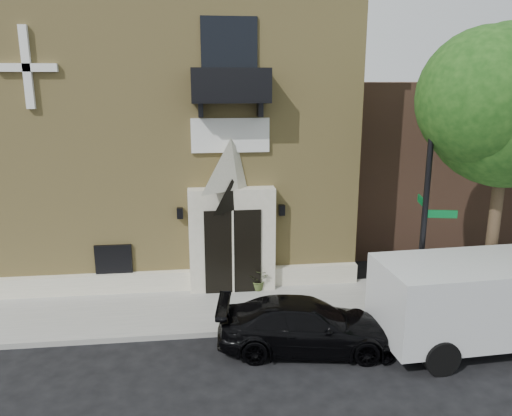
{
  "coord_description": "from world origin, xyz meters",
  "views": [
    {
      "loc": [
        -2.0,
        -11.74,
        6.45
      ],
      "look_at": [
        -0.36,
        2.0,
        2.92
      ],
      "focal_mm": 35.0,
      "sensor_mm": 36.0,
      "label": 1
    }
  ],
  "objects_px": {
    "cargo_van": "(495,298)",
    "street_sign": "(425,216)",
    "fire_hydrant": "(443,297)",
    "black_sedan": "(306,325)"
  },
  "relations": [
    {
      "from": "black_sedan",
      "to": "fire_hydrant",
      "type": "distance_m",
      "value": 4.39
    },
    {
      "from": "street_sign",
      "to": "fire_hydrant",
      "type": "xyz_separation_m",
      "value": [
        0.83,
        0.2,
        -2.44
      ]
    },
    {
      "from": "cargo_van",
      "to": "fire_hydrant",
      "type": "bearing_deg",
      "value": 103.87
    },
    {
      "from": "cargo_van",
      "to": "street_sign",
      "type": "distance_m",
      "value": 2.61
    },
    {
      "from": "cargo_van",
      "to": "street_sign",
      "type": "relative_size",
      "value": 0.99
    },
    {
      "from": "black_sedan",
      "to": "cargo_van",
      "type": "xyz_separation_m",
      "value": [
        4.68,
        -0.33,
        0.62
      ]
    },
    {
      "from": "street_sign",
      "to": "black_sedan",
      "type": "bearing_deg",
      "value": -150.37
    },
    {
      "from": "cargo_van",
      "to": "street_sign",
      "type": "height_order",
      "value": "street_sign"
    },
    {
      "from": "street_sign",
      "to": "cargo_van",
      "type": "bearing_deg",
      "value": -35.02
    },
    {
      "from": "black_sedan",
      "to": "fire_hydrant",
      "type": "bearing_deg",
      "value": -65.22
    }
  ]
}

